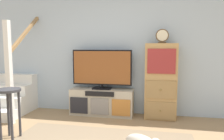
% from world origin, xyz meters
% --- Properties ---
extents(back_wall, '(6.40, 0.12, 2.70)m').
position_xyz_m(back_wall, '(0.00, 2.46, 1.35)').
color(back_wall, '#A8BCD1').
rests_on(back_wall, ground_plane).
extents(media_console, '(1.24, 0.38, 0.52)m').
position_xyz_m(media_console, '(-0.30, 2.19, 0.26)').
color(media_console, '#BCB29E').
rests_on(media_console, ground_plane).
extents(television, '(1.18, 0.22, 0.77)m').
position_xyz_m(television, '(-0.30, 2.22, 0.93)').
color(television, black).
rests_on(television, media_console).
extents(side_cabinet, '(0.58, 0.38, 1.42)m').
position_xyz_m(side_cabinet, '(0.83, 2.20, 0.71)').
color(side_cabinet, tan).
rests_on(side_cabinet, ground_plane).
extents(desk_clock, '(0.23, 0.08, 0.26)m').
position_xyz_m(desk_clock, '(0.84, 2.19, 1.54)').
color(desk_clock, '#4C3823').
rests_on(desk_clock, side_cabinet).
extents(staircase, '(1.00, 1.36, 2.20)m').
position_xyz_m(staircase, '(-2.24, 2.20, 0.37)').
color(staircase, white).
rests_on(staircase, ground_plane).
extents(bar_stool_near, '(0.34, 0.34, 0.75)m').
position_xyz_m(bar_stool_near, '(-1.35, 0.84, 0.55)').
color(bar_stool_near, '#333338').
rests_on(bar_stool_near, ground_plane).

